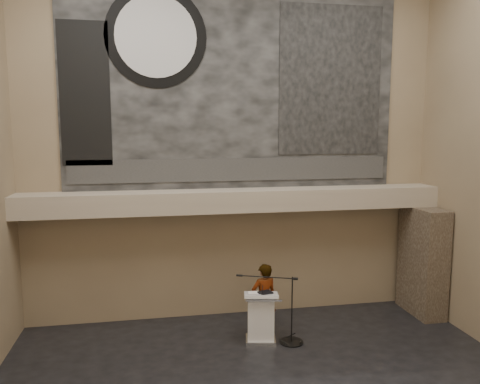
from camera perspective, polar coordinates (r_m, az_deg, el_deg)
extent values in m
cube|color=#816D52|center=(11.35, -0.74, 5.80)|extent=(10.00, 0.02, 8.50)
cube|color=#816D52|center=(3.74, 20.64, 1.30)|extent=(10.00, 0.02, 8.50)
cube|color=tan|center=(11.08, -0.38, -1.01)|extent=(10.00, 0.80, 0.50)
cylinder|color=#B2893D|center=(10.92, -8.63, -2.72)|extent=(0.04, 0.04, 0.06)
cylinder|color=#B2893D|center=(11.57, 8.98, -2.14)|extent=(0.04, 0.04, 0.06)
cube|color=black|center=(11.37, -0.73, 13.11)|extent=(8.00, 0.05, 5.00)
cube|color=#2C2C2C|center=(11.32, -0.68, 2.75)|extent=(7.76, 0.02, 0.55)
cylinder|color=black|center=(11.30, -10.21, 18.15)|extent=(2.30, 0.02, 2.30)
cylinder|color=silver|center=(11.28, -10.21, 18.17)|extent=(1.84, 0.02, 1.84)
cube|color=black|center=(11.98, 11.00, 13.18)|extent=(2.60, 0.02, 3.60)
cube|color=black|center=(11.23, -18.39, 11.26)|extent=(1.10, 0.02, 3.20)
cube|color=#403327|center=(12.69, 21.37, -7.81)|extent=(0.60, 1.40, 2.70)
cube|color=silver|center=(10.76, 2.53, -17.55)|extent=(0.73, 0.61, 0.08)
cube|color=white|center=(10.55, 2.55, -14.99)|extent=(0.63, 0.49, 0.96)
cube|color=white|center=(10.35, 2.59, -12.43)|extent=(0.81, 0.64, 0.13)
cube|color=black|center=(10.34, 3.11, -12.16)|extent=(0.34, 0.30, 0.04)
cube|color=white|center=(10.33, 1.68, -12.27)|extent=(0.24, 0.32, 0.00)
imported|color=silver|center=(10.79, 2.93, -12.95)|extent=(0.67, 0.51, 1.65)
cylinder|color=black|center=(10.78, 6.28, -17.70)|extent=(0.52, 0.52, 0.02)
cylinder|color=black|center=(10.49, 6.35, -14.10)|extent=(0.03, 0.03, 1.49)
cylinder|color=black|center=(10.30, 3.15, -10.31)|extent=(1.20, 0.49, 0.02)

